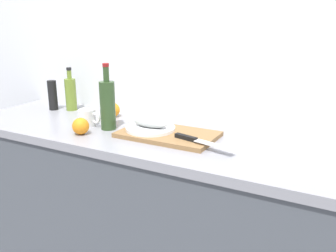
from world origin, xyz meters
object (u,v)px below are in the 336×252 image
Objects in this scene: white_plate at (150,128)px; orange_0 at (81,126)px; wine_bottle at (108,104)px; pepper_mill at (53,95)px; coffee_mug_0 at (88,118)px; cutting_board at (168,134)px; olive_oil_bottle at (71,93)px; fish_fillet at (150,123)px; chef_knife at (196,140)px.

orange_0 is (-0.28, -0.16, 0.01)m from white_plate.
pepper_mill is at bearing 162.88° from wine_bottle.
coffee_mug_0 is 0.14m from orange_0.
cutting_board is 0.77m from olive_oil_bottle.
orange_0 is at bearing -63.15° from coffee_mug_0.
fish_fillet is 1.39× the size of coffee_mug_0.
olive_oil_bottle reaches higher than fish_fillet.
chef_knife is 0.55m from orange_0.
cutting_board is 1.74× the size of olive_oil_bottle.
olive_oil_bottle is 0.79× the size of wine_bottle.
pepper_mill reaches higher than chef_knife.
olive_oil_bottle is 0.11m from pepper_mill.
wine_bottle is 2.57× the size of coffee_mug_0.
fish_fillet reaches higher than chef_knife.
pepper_mill is at bearing -178.03° from chef_knife.
coffee_mug_0 is at bearing -174.76° from cutting_board.
fish_fillet is at bearing -10.35° from pepper_mill.
coffee_mug_0 is 0.45m from pepper_mill.
cutting_board is 3.53× the size of coffee_mug_0.
olive_oil_bottle reaches higher than pepper_mill.
coffee_mug_0 is at bearing -174.21° from fish_fillet.
white_plate is at bearing -90.00° from fish_fillet.
white_plate is 0.68m from olive_oil_bottle.
orange_0 is at bearing -156.84° from chef_knife.
coffee_mug_0 is at bearing -169.37° from chef_knife.
wine_bottle is (-0.22, -0.03, 0.07)m from fish_fillet.
wine_bottle reaches higher than orange_0.
white_plate is at bearing -10.35° from pepper_mill.
coffee_mug_0 is (0.31, -0.22, -0.06)m from olive_oil_bottle.
chef_knife is at bearing -13.23° from fish_fillet.
coffee_mug_0 is 0.71× the size of pepper_mill.
chef_knife is at bearing -21.37° from cutting_board.
chef_knife is 0.60m from coffee_mug_0.
fish_fillet is 2.20× the size of orange_0.
coffee_mug_0 is at bearing -35.12° from olive_oil_bottle.
olive_oil_bottle reaches higher than cutting_board.
coffee_mug_0 reaches higher than fish_fillet.
pepper_mill is (-0.53, 0.16, -0.04)m from wine_bottle.
orange_0 is at bearing -156.56° from cutting_board.
white_plate is at bearing 179.84° from chef_knife.
coffee_mug_0 reaches higher than orange_0.
olive_oil_bottle is 3.21× the size of orange_0.
coffee_mug_0 reaches higher than white_plate.
olive_oil_bottle is (-0.91, 0.24, 0.07)m from chef_knife.
chef_knife is 0.49m from wine_bottle.
pepper_mill reaches higher than cutting_board.
fish_fillet is 0.27m from chef_knife.
coffee_mug_0 is (-0.12, -0.01, -0.08)m from wine_bottle.
pepper_mill reaches higher than coffee_mug_0.
white_plate is 1.32× the size of pepper_mill.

